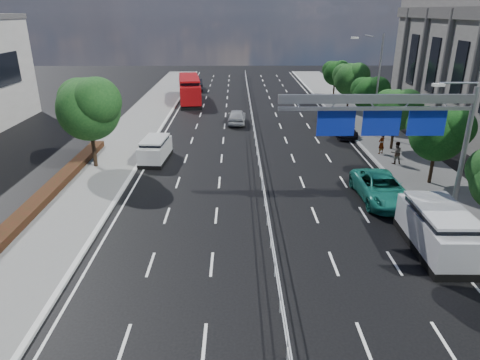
{
  "coord_description": "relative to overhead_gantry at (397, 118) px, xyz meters",
  "views": [
    {
      "loc": [
        -1.67,
        -11.76,
        10.82
      ],
      "look_at": [
        -1.46,
        9.39,
        2.4
      ],
      "focal_mm": 32.0,
      "sensor_mm": 36.0,
      "label": 1
    }
  ],
  "objects": [
    {
      "name": "silver_minivan",
      "position": [
        1.21,
        -3.89,
        -4.51
      ],
      "size": [
        2.38,
        5.41,
        2.23
      ],
      "rotation": [
        0.0,
        0.0,
        -0.02
      ],
      "color": "black",
      "rests_on": "ground"
    },
    {
      "name": "ground",
      "position": [
        -6.74,
        -10.05,
        -5.61
      ],
      "size": [
        160.0,
        160.0,
        0.0
      ],
      "primitive_type": "plane",
      "color": "black",
      "rests_on": "ground"
    },
    {
      "name": "parked_car_teal",
      "position": [
        0.39,
        1.95,
        -4.82
      ],
      "size": [
        2.73,
        5.71,
        1.57
      ],
      "primitive_type": "imported",
      "rotation": [
        0.0,
        0.0,
        0.02
      ],
      "color": "#186C5D",
      "rests_on": "ground"
    },
    {
      "name": "pedestrian_b",
      "position": [
        3.47,
        8.23,
        -4.62
      ],
      "size": [
        0.85,
        0.68,
        1.68
      ],
      "primitive_type": "imported",
      "rotation": [
        0.0,
        0.0,
        3.2
      ],
      "color": "gray",
      "rests_on": "sidewalk_far"
    },
    {
      "name": "overhead_gantry",
      "position": [
        0.0,
        0.0,
        0.0
      ],
      "size": [
        10.24,
        0.38,
        7.45
      ],
      "color": "gray",
      "rests_on": "ground"
    },
    {
      "name": "pedestrian_a",
      "position": [
        3.15,
        10.62,
        -4.64
      ],
      "size": [
        0.72,
        0.66,
        1.66
      ],
      "primitive_type": "imported",
      "rotation": [
        0.0,
        0.0,
        3.7
      ],
      "color": "gray",
      "rests_on": "sidewalk_far"
    },
    {
      "name": "far_tree_f",
      "position": [
        4.5,
        19.43,
        -2.12
      ],
      "size": [
        3.52,
        3.28,
        5.02
      ],
      "color": "black",
      "rests_on": "ground"
    },
    {
      "name": "far_tree_e",
      "position": [
        4.51,
        11.93,
        -2.05
      ],
      "size": [
        3.63,
        3.38,
        5.13
      ],
      "color": "black",
      "rests_on": "ground"
    },
    {
      "name": "far_tree_h",
      "position": [
        4.5,
        34.43,
        -2.18
      ],
      "size": [
        3.41,
        3.18,
        4.91
      ],
      "color": "black",
      "rests_on": "ground"
    },
    {
      "name": "far_tree_d",
      "position": [
        4.51,
        4.42,
        -1.92
      ],
      "size": [
        3.85,
        3.59,
        5.34
      ],
      "color": "black",
      "rests_on": "ground"
    },
    {
      "name": "far_tree_g",
      "position": [
        4.51,
        26.92,
        -1.85
      ],
      "size": [
        3.96,
        3.69,
        5.45
      ],
      "color": "black",
      "rests_on": "ground"
    },
    {
      "name": "streetlight_far",
      "position": [
        3.76,
        15.95,
        -0.4
      ],
      "size": [
        2.78,
        2.4,
        9.0
      ],
      "color": "gray",
      "rests_on": "ground"
    },
    {
      "name": "white_minivan",
      "position": [
        -14.59,
        9.47,
        -4.73
      ],
      "size": [
        2.08,
        4.24,
        1.79
      ],
      "rotation": [
        0.0,
        0.0,
        -0.07
      ],
      "color": "black",
      "rests_on": "ground"
    },
    {
      "name": "near_tree_back",
      "position": [
        -18.68,
        7.92,
        -1.0
      ],
      "size": [
        4.84,
        4.51,
        6.69
      ],
      "color": "black",
      "rests_on": "ground"
    },
    {
      "name": "near_car_dark",
      "position": [
        -14.13,
        41.04,
        -4.81
      ],
      "size": [
        2.26,
        5.0,
        1.59
      ],
      "primitive_type": "imported",
      "rotation": [
        0.0,
        0.0,
        3.26
      ],
      "color": "black",
      "rests_on": "ground"
    },
    {
      "name": "median_fence",
      "position": [
        -6.74,
        12.45,
        -5.08
      ],
      "size": [
        0.05,
        85.0,
        1.02
      ],
      "color": "silver",
      "rests_on": "ground"
    },
    {
      "name": "parked_car_dark",
      "position": [
        1.56,
        16.49,
        -4.95
      ],
      "size": [
        1.88,
        4.53,
        1.31
      ],
      "primitive_type": "imported",
      "rotation": [
        0.0,
        0.0,
        -0.01
      ],
      "color": "black",
      "rests_on": "ground"
    },
    {
      "name": "red_bus",
      "position": [
        -14.24,
        32.43,
        -3.98
      ],
      "size": [
        3.83,
        10.66,
        3.12
      ],
      "rotation": [
        0.0,
        0.0,
        0.13
      ],
      "color": "black",
      "rests_on": "ground"
    },
    {
      "name": "near_car_silver",
      "position": [
        -8.31,
        21.04,
        -4.87
      ],
      "size": [
        1.93,
        4.4,
        1.48
      ],
      "primitive_type": "imported",
      "rotation": [
        0.0,
        0.0,
        3.1
      ],
      "color": "#96989C",
      "rests_on": "ground"
    },
    {
      "name": "kerb_near",
      "position": [
        -15.74,
        -10.05,
        -5.54
      ],
      "size": [
        0.25,
        140.0,
        0.15
      ],
      "primitive_type": "cube",
      "color": "silver",
      "rests_on": "ground"
    }
  ]
}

